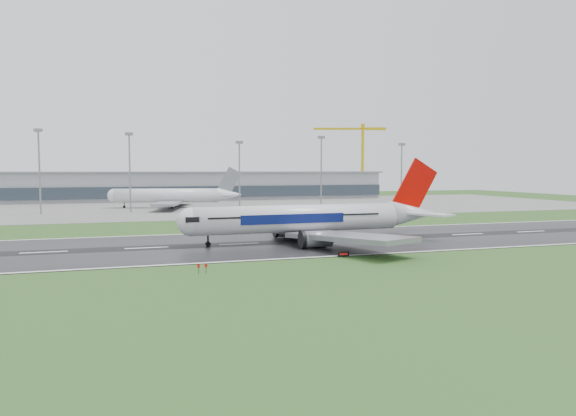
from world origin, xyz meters
name	(u,v)px	position (x,y,z in m)	size (l,w,h in m)	color
ground	(239,244)	(0.00, 0.00, 0.00)	(520.00, 520.00, 0.00)	#254B1B
runway	(239,244)	(0.00, 0.00, 0.05)	(400.00, 45.00, 0.10)	black
apron	(181,207)	(0.00, 125.00, 0.04)	(400.00, 130.00, 0.08)	slate
terminal	(170,186)	(0.00, 185.00, 7.50)	(240.00, 36.00, 15.00)	gray
main_airliner	(316,201)	(17.70, -1.55, 9.39)	(62.93, 59.93, 18.58)	silver
parked_airliner	(172,188)	(-4.34, 119.90, 8.73)	(59.04, 54.97, 17.30)	silver
tower_crane	(362,160)	(124.81, 200.00, 23.22)	(47.23, 2.58, 46.43)	gold
runway_sign	(343,254)	(15.45, -22.85, 0.52)	(2.30, 0.26, 1.04)	black
floodmast_1	(40,173)	(-54.39, 100.00, 15.37)	(0.64, 0.64, 30.74)	gray
floodmast_2	(130,174)	(-22.16, 100.00, 15.01)	(0.64, 0.64, 30.01)	gray
floodmast_3	(239,177)	(21.45, 100.00, 13.72)	(0.64, 0.64, 27.44)	gray
floodmast_4	(321,174)	(57.76, 100.00, 15.08)	(0.64, 0.64, 30.16)	gray
floodmast_5	(401,176)	(97.06, 100.00, 13.86)	(0.64, 0.64, 27.73)	gray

